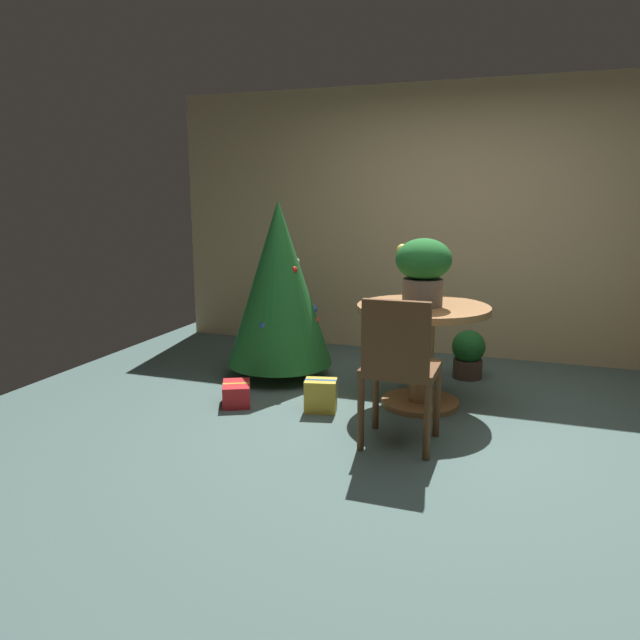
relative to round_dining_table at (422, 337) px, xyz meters
name	(u,v)px	position (x,y,z in m)	size (l,w,h in m)	color
ground_plane	(422,435)	(0.12, -0.58, -0.53)	(6.60, 6.60, 0.00)	#4C6660
back_wall_panel	(467,223)	(0.12, 1.62, 0.77)	(6.00, 0.10, 2.60)	tan
round_dining_table	(422,337)	(0.00, 0.00, 0.00)	(0.97, 0.97, 0.77)	#9E6B3D
flower_vase	(423,267)	(-0.01, -0.02, 0.52)	(0.40, 0.40, 0.49)	#665B51
wooden_chair_near	(399,363)	(0.00, -0.83, 0.02)	(0.45, 0.42, 0.96)	brown
holiday_tree	(279,284)	(-1.29, 0.32, 0.29)	(0.90, 0.90, 1.52)	brown
gift_box_red	(236,394)	(-1.32, -0.45, -0.45)	(0.31, 0.34, 0.17)	red
gift_box_gold	(321,396)	(-0.67, -0.38, -0.41)	(0.26, 0.21, 0.24)	gold
potted_plant	(468,353)	(0.27, 0.83, -0.31)	(0.28, 0.28, 0.42)	#4C382D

